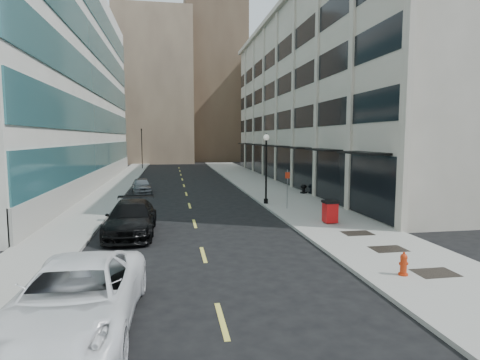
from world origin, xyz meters
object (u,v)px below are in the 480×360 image
object	(u,v)px
lamppost	(266,162)
trash_bin	(330,211)
traffic_signal	(141,131)
urn_planter	(304,188)
car_white_van	(76,298)
car_silver_sedan	(142,186)
fire_hydrant	(404,264)
sign_post	(287,184)
car_black_pickup	(131,218)

from	to	relation	value
lamppost	trash_bin	bearing A→B (deg)	-74.69
traffic_signal	urn_planter	xyz separation A→B (m)	(15.10, -30.33, -5.11)
car_white_van	trash_bin	size ratio (longest dim) A/B	5.07
car_silver_sedan	urn_planter	bearing A→B (deg)	-21.26
car_silver_sedan	urn_planter	distance (m)	13.75
car_silver_sedan	trash_bin	world-z (taller)	trash_bin
car_silver_sedan	fire_hydrant	size ratio (longest dim) A/B	4.98
car_white_van	urn_planter	xyz separation A→B (m)	(13.18, 21.67, -0.26)
car_white_van	sign_post	xyz separation A→B (m)	(9.78, 15.01, 0.92)
fire_hydrant	trash_bin	distance (m)	8.30
car_silver_sedan	lamppost	bearing A→B (deg)	-48.09
traffic_signal	car_black_pickup	bearing A→B (deg)	-86.87
trash_bin	lamppost	size ratio (longest dim) A/B	0.25
car_silver_sedan	lamppost	size ratio (longest dim) A/B	0.79
car_white_van	car_black_pickup	xyz separation A→B (m)	(0.38, 10.00, -0.05)
fire_hydrant	traffic_signal	bearing A→B (deg)	110.37
traffic_signal	sign_post	size ratio (longest dim) A/B	2.74
traffic_signal	car_white_van	xyz separation A→B (m)	(1.92, -52.00, -4.86)
trash_bin	lamppost	distance (m)	7.52
sign_post	car_silver_sedan	bearing A→B (deg)	150.97
car_white_van	trash_bin	xyz separation A→B (m)	(10.78, 10.26, -0.05)
car_black_pickup	fire_hydrant	size ratio (longest dim) A/B	7.17
car_black_pickup	urn_planter	size ratio (longest dim) A/B	7.51
car_black_pickup	car_silver_sedan	world-z (taller)	car_black_pickup
fire_hydrant	sign_post	distance (m)	13.07
car_silver_sedan	fire_hydrant	xyz separation A→B (m)	(10.15, -23.00, -0.13)
car_white_van	lamppost	size ratio (longest dim) A/B	1.26
lamppost	urn_planter	xyz separation A→B (m)	(4.30, 4.49, -2.44)
trash_bin	sign_post	size ratio (longest dim) A/B	0.48
car_white_van	urn_planter	size ratio (longest dim) A/B	8.27
traffic_signal	car_white_van	bearing A→B (deg)	-87.88
car_black_pickup	trash_bin	distance (m)	10.40
trash_bin	lamppost	xyz separation A→B (m)	(-1.90, 6.93, 2.24)
car_white_van	lamppost	bearing A→B (deg)	64.59
fire_hydrant	urn_planter	xyz separation A→B (m)	(3.20, 19.67, 0.07)
car_black_pickup	fire_hydrant	distance (m)	12.50
fire_hydrant	trash_bin	size ratio (longest dim) A/B	0.64
traffic_signal	sign_post	world-z (taller)	traffic_signal
car_white_van	fire_hydrant	xyz separation A→B (m)	(9.98, 2.00, -0.33)
car_white_van	urn_planter	distance (m)	25.37
car_white_van	car_silver_sedan	xyz separation A→B (m)	(-0.17, 25.00, -0.20)
trash_bin	sign_post	xyz separation A→B (m)	(-1.00, 4.75, 0.97)
car_silver_sedan	lamppost	xyz separation A→B (m)	(9.05, -7.82, 2.38)
car_silver_sedan	trash_bin	bearing A→B (deg)	-60.68
urn_planter	fire_hydrant	bearing A→B (deg)	-99.24
traffic_signal	car_black_pickup	xyz separation A→B (m)	(2.30, -42.00, -4.90)
traffic_signal	trash_bin	size ratio (longest dim) A/B	5.71
traffic_signal	car_white_van	distance (m)	52.26
fire_hydrant	car_black_pickup	bearing A→B (deg)	147.17
urn_planter	traffic_signal	bearing A→B (deg)	116.47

